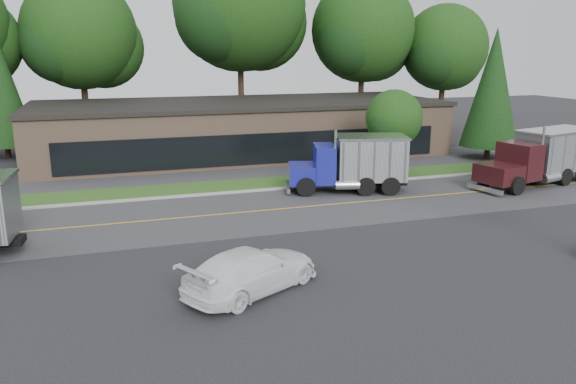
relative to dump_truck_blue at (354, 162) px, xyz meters
name	(u,v)px	position (x,y,z in m)	size (l,w,h in m)	color
ground	(345,270)	(-5.54, -11.45, -1.80)	(140.00, 140.00, 0.00)	#323237
road	(278,210)	(-5.54, -2.45, -1.80)	(60.00, 8.00, 0.02)	#4C4C50
center_line	(278,210)	(-5.54, -2.45, -1.80)	(60.00, 0.12, 0.01)	gold
curb	(257,191)	(-5.54, 1.75, -1.80)	(60.00, 0.30, 0.12)	#9E9E99
grass_verge	(250,185)	(-5.54, 3.55, -1.80)	(60.00, 3.40, 0.03)	#26551D
far_parking	(233,169)	(-5.54, 8.55, -1.80)	(60.00, 7.00, 0.02)	#4C4C50
strip_mall	(240,129)	(-3.54, 14.55, 0.20)	(32.00, 12.00, 4.00)	#917159
tree_far_b	(82,38)	(-15.38, 22.67, 7.47)	(10.19, 9.59, 14.53)	#382619
tree_far_c	(241,11)	(-1.34, 22.71, 10.00)	(12.96, 12.19, 18.48)	#382619
tree_far_d	(364,35)	(10.62, 21.68, 7.89)	(10.64, 10.02, 15.18)	#382619
tree_far_e	(445,52)	(18.60, 19.66, 6.33)	(8.93, 8.41, 12.74)	#382619
evergreen_left	(0,87)	(-21.54, 18.55, 3.76)	(4.45, 4.45, 10.12)	#382619
evergreen_right	(493,88)	(14.46, 6.55, 3.69)	(4.39, 4.39, 9.99)	#382619
tree_verge	(394,121)	(4.52, 3.60, 1.87)	(4.05, 3.81, 5.78)	#382619
dump_truck_blue	(354,162)	(0.00, 0.00, 0.00)	(7.36, 4.30, 3.36)	black
dump_truck_maroon	(544,155)	(12.29, -1.80, 0.01)	(9.57, 4.57, 3.36)	black
rally_car	(252,270)	(-9.43, -12.16, -1.02)	(2.18, 5.36, 1.56)	white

